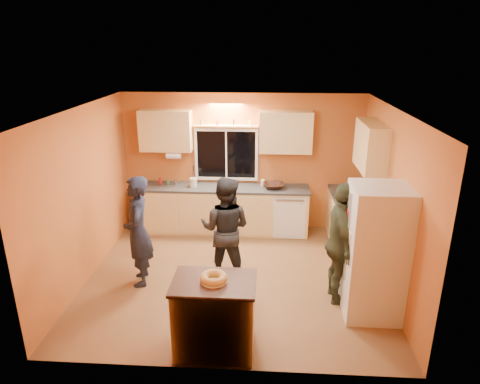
# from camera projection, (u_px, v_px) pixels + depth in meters

# --- Properties ---
(ground) EXTENTS (4.50, 4.50, 0.00)m
(ground) POSITION_uv_depth(u_px,v_px,m) (234.00, 277.00, 6.69)
(ground) COLOR brown
(ground) RESTS_ON ground
(room_shell) EXTENTS (4.54, 4.04, 2.61)m
(room_shell) POSITION_uv_depth(u_px,v_px,m) (244.00, 170.00, 6.53)
(room_shell) COLOR #BA6B2F
(room_shell) RESTS_ON ground
(back_counter) EXTENTS (4.23, 0.62, 0.90)m
(back_counter) POSITION_uv_depth(u_px,v_px,m) (242.00, 210.00, 8.13)
(back_counter) COLOR tan
(back_counter) RESTS_ON ground
(right_counter) EXTENTS (0.62, 1.84, 0.90)m
(right_counter) POSITION_uv_depth(u_px,v_px,m) (357.00, 240.00, 6.89)
(right_counter) COLOR tan
(right_counter) RESTS_ON ground
(refrigerator) EXTENTS (0.72, 0.70, 1.80)m
(refrigerator) POSITION_uv_depth(u_px,v_px,m) (375.00, 253.00, 5.52)
(refrigerator) COLOR silver
(refrigerator) RESTS_ON ground
(island) EXTENTS (0.96, 0.65, 0.92)m
(island) POSITION_uv_depth(u_px,v_px,m) (215.00, 315.00, 4.97)
(island) COLOR tan
(island) RESTS_ON ground
(bundt_pastry) EXTENTS (0.31, 0.31, 0.09)m
(bundt_pastry) POSITION_uv_depth(u_px,v_px,m) (214.00, 278.00, 4.81)
(bundt_pastry) COLOR tan
(bundt_pastry) RESTS_ON island
(person_left) EXTENTS (0.53, 0.69, 1.68)m
(person_left) POSITION_uv_depth(u_px,v_px,m) (138.00, 231.00, 6.28)
(person_left) COLOR black
(person_left) RESTS_ON ground
(person_center) EXTENTS (0.89, 0.75, 1.63)m
(person_center) POSITION_uv_depth(u_px,v_px,m) (225.00, 229.00, 6.42)
(person_center) COLOR black
(person_center) RESTS_ON ground
(person_right) EXTENTS (0.46, 1.04, 1.74)m
(person_right) POSITION_uv_depth(u_px,v_px,m) (341.00, 244.00, 5.82)
(person_right) COLOR #323823
(person_right) RESTS_ON ground
(mixing_bowl) EXTENTS (0.41, 0.41, 0.09)m
(mixing_bowl) POSITION_uv_depth(u_px,v_px,m) (274.00, 186.00, 7.93)
(mixing_bowl) COLOR black
(mixing_bowl) RESTS_ON back_counter
(utensil_crock) EXTENTS (0.14, 0.14, 0.17)m
(utensil_crock) POSITION_uv_depth(u_px,v_px,m) (193.00, 182.00, 7.98)
(utensil_crock) COLOR beige
(utensil_crock) RESTS_ON back_counter
(potted_plant) EXTENTS (0.29, 0.26, 0.27)m
(potted_plant) POSITION_uv_depth(u_px,v_px,m) (369.00, 213.00, 6.44)
(potted_plant) COLOR gray
(potted_plant) RESTS_ON right_counter
(red_box) EXTENTS (0.19, 0.16, 0.07)m
(red_box) POSITION_uv_depth(u_px,v_px,m) (356.00, 213.00, 6.68)
(red_box) COLOR red
(red_box) RESTS_ON right_counter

